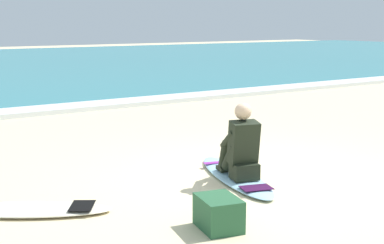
{
  "coord_description": "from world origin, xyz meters",
  "views": [
    {
      "loc": [
        -4.6,
        -5.36,
        2.0
      ],
      "look_at": [
        -0.13,
        1.29,
        0.55
      ],
      "focal_mm": 52.03,
      "sensor_mm": 36.0,
      "label": 1
    }
  ],
  "objects_px": {
    "surfer_seated": "(241,149)",
    "beach_bag": "(218,213)",
    "surfboard_spare_near": "(29,209)",
    "surfboard_main": "(236,176)"
  },
  "relations": [
    {
      "from": "surfer_seated",
      "to": "beach_bag",
      "type": "relative_size",
      "value": 1.97
    },
    {
      "from": "surfboard_main",
      "to": "surfer_seated",
      "type": "distance_m",
      "value": 0.44
    },
    {
      "from": "surfboard_spare_near",
      "to": "surfer_seated",
      "type": "bearing_deg",
      "value": -8.09
    },
    {
      "from": "surfboard_main",
      "to": "beach_bag",
      "type": "distance_m",
      "value": 1.8
    },
    {
      "from": "beach_bag",
      "to": "surfboard_spare_near",
      "type": "bearing_deg",
      "value": 132.88
    },
    {
      "from": "surfboard_spare_near",
      "to": "beach_bag",
      "type": "xyz_separation_m",
      "value": [
        1.39,
        -1.5,
        0.12
      ]
    },
    {
      "from": "surfboard_main",
      "to": "beach_bag",
      "type": "xyz_separation_m",
      "value": [
        -1.24,
        -1.3,
        0.12
      ]
    },
    {
      "from": "surfboard_main",
      "to": "beach_bag",
      "type": "height_order",
      "value": "beach_bag"
    },
    {
      "from": "surfer_seated",
      "to": "beach_bag",
      "type": "bearing_deg",
      "value": -136.37
    },
    {
      "from": "surfboard_main",
      "to": "beach_bag",
      "type": "relative_size",
      "value": 4.5
    }
  ]
}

